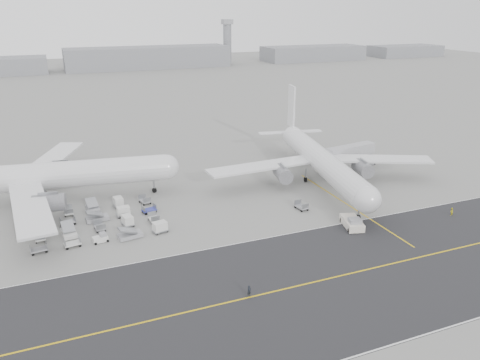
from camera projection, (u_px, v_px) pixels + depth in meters
name	position (u px, v px, depth m)	size (l,w,h in m)	color
ground	(222.00, 240.00, 83.30)	(700.00, 700.00, 0.00)	gray
taxiway	(295.00, 287.00, 69.40)	(220.00, 59.00, 0.03)	#2C2C2F
horizon_buildings	(134.00, 68.00, 320.15)	(520.00, 28.00, 28.00)	gray
control_tower	(227.00, 41.00, 343.38)	(7.00, 7.00, 31.25)	gray
airliner_a	(41.00, 176.00, 97.82)	(57.89, 56.88, 20.05)	silver
airliner_b	(320.00, 159.00, 109.60)	(53.84, 54.92, 19.12)	silver
pushback_tug	(352.00, 223.00, 87.91)	(4.50, 8.20, 2.31)	silver
jet_bridge	(349.00, 152.00, 118.73)	(17.03, 5.71, 6.35)	gray
gse_cluster	(98.00, 225.00, 89.07)	(28.47, 22.52, 2.12)	#9A9A9F
stray_dolly	(301.00, 209.00, 96.06)	(1.74, 2.82, 1.74)	silver
ground_crew_a	(249.00, 291.00, 66.73)	(0.66, 0.43, 1.80)	black
ground_crew_b	(451.00, 211.00, 93.16)	(0.76, 0.59, 1.56)	yellow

